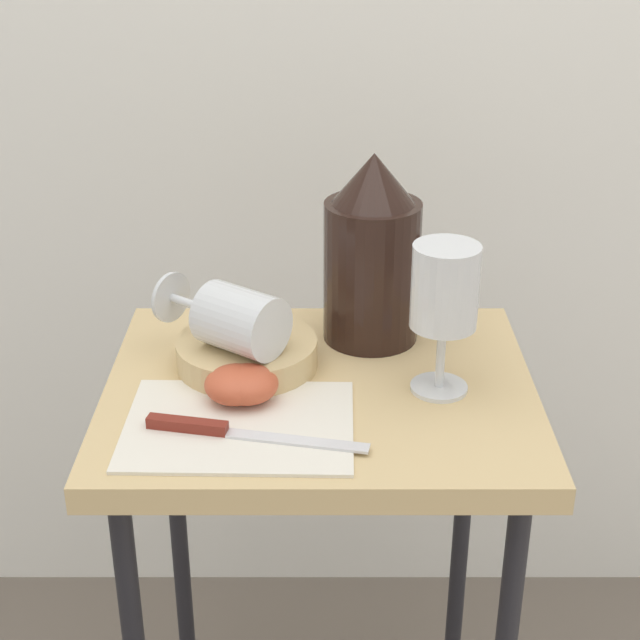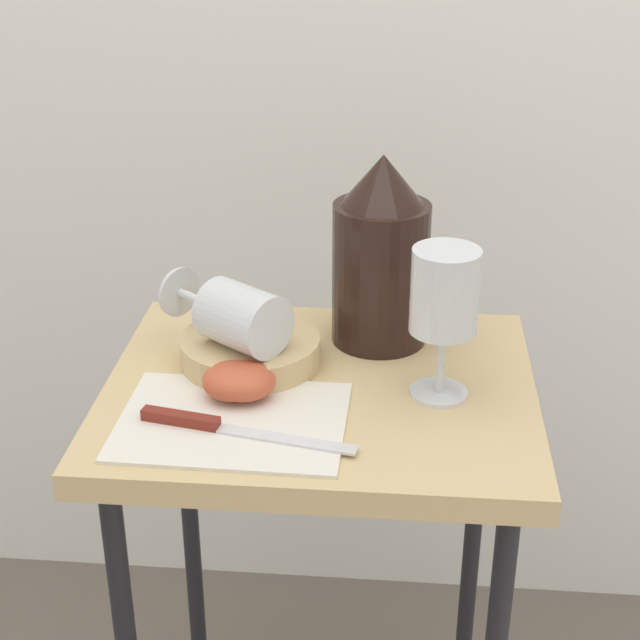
{
  "view_description": "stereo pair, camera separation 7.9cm",
  "coord_description": "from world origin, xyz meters",
  "px_view_note": "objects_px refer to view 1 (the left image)",
  "views": [
    {
      "loc": [
        0.0,
        -0.95,
        1.23
      ],
      "look_at": [
        0.0,
        0.0,
        0.77
      ],
      "focal_mm": 54.55,
      "sensor_mm": 36.0,
      "label": 1
    },
    {
      "loc": [
        0.08,
        -0.95,
        1.23
      ],
      "look_at": [
        0.0,
        0.0,
        0.77
      ],
      "focal_mm": 54.55,
      "sensor_mm": 36.0,
      "label": 2
    }
  ],
  "objects_px": {
    "pitcher": "(373,266)",
    "basket_tray": "(247,353)",
    "knife": "(223,430)",
    "table": "(320,449)",
    "apple_half_right": "(247,384)",
    "apple_half_left": "(235,384)",
    "wine_glass_tipped_near": "(238,319)",
    "wine_glass_upright": "(444,295)"
  },
  "relations": [
    {
      "from": "knife",
      "to": "pitcher",
      "type": "bearing_deg",
      "value": 54.77
    },
    {
      "from": "pitcher",
      "to": "apple_half_right",
      "type": "bearing_deg",
      "value": -131.6
    },
    {
      "from": "apple_half_left",
      "to": "pitcher",
      "type": "bearing_deg",
      "value": 46.04
    },
    {
      "from": "apple_half_left",
      "to": "apple_half_right",
      "type": "height_order",
      "value": "same"
    },
    {
      "from": "pitcher",
      "to": "knife",
      "type": "xyz_separation_m",
      "value": [
        -0.16,
        -0.23,
        -0.09
      ]
    },
    {
      "from": "table",
      "to": "pitcher",
      "type": "xyz_separation_m",
      "value": [
        0.06,
        0.12,
        0.18
      ]
    },
    {
      "from": "basket_tray",
      "to": "knife",
      "type": "bearing_deg",
      "value": -95.48
    },
    {
      "from": "wine_glass_tipped_near",
      "to": "apple_half_left",
      "type": "relative_size",
      "value": 2.42
    },
    {
      "from": "apple_half_right",
      "to": "apple_half_left",
      "type": "bearing_deg",
      "value": -177.42
    },
    {
      "from": "apple_half_left",
      "to": "apple_half_right",
      "type": "distance_m",
      "value": 0.01
    },
    {
      "from": "table",
      "to": "apple_half_right",
      "type": "distance_m",
      "value": 0.14
    },
    {
      "from": "table",
      "to": "knife",
      "type": "xyz_separation_m",
      "value": [
        -0.1,
        -0.11,
        0.1
      ]
    },
    {
      "from": "pitcher",
      "to": "knife",
      "type": "bearing_deg",
      "value": -125.23
    },
    {
      "from": "basket_tray",
      "to": "apple_half_right",
      "type": "bearing_deg",
      "value": -85.65
    },
    {
      "from": "pitcher",
      "to": "apple_half_left",
      "type": "relative_size",
      "value": 3.45
    },
    {
      "from": "table",
      "to": "basket_tray",
      "type": "xyz_separation_m",
      "value": [
        -0.08,
        0.04,
        0.1
      ]
    },
    {
      "from": "basket_tray",
      "to": "knife",
      "type": "xyz_separation_m",
      "value": [
        -0.01,
        -0.15,
        -0.01
      ]
    },
    {
      "from": "basket_tray",
      "to": "apple_half_left",
      "type": "distance_m",
      "value": 0.08
    },
    {
      "from": "wine_glass_tipped_near",
      "to": "apple_half_right",
      "type": "relative_size",
      "value": 2.42
    },
    {
      "from": "pitcher",
      "to": "basket_tray",
      "type": "bearing_deg",
      "value": -151.82
    },
    {
      "from": "wine_glass_upright",
      "to": "knife",
      "type": "height_order",
      "value": "wine_glass_upright"
    },
    {
      "from": "table",
      "to": "apple_half_right",
      "type": "height_order",
      "value": "apple_half_right"
    },
    {
      "from": "pitcher",
      "to": "apple_half_left",
      "type": "bearing_deg",
      "value": -133.96
    },
    {
      "from": "wine_glass_tipped_near",
      "to": "knife",
      "type": "xyz_separation_m",
      "value": [
        -0.01,
        -0.13,
        -0.06
      ]
    },
    {
      "from": "table",
      "to": "wine_glass_tipped_near",
      "type": "relative_size",
      "value": 4.25
    },
    {
      "from": "apple_half_right",
      "to": "wine_glass_upright",
      "type": "bearing_deg",
      "value": 7.58
    },
    {
      "from": "apple_half_right",
      "to": "pitcher",
      "type": "bearing_deg",
      "value": 48.4
    },
    {
      "from": "pitcher",
      "to": "apple_half_right",
      "type": "height_order",
      "value": "pitcher"
    },
    {
      "from": "table",
      "to": "apple_half_left",
      "type": "bearing_deg",
      "value": -155.95
    },
    {
      "from": "basket_tray",
      "to": "apple_half_right",
      "type": "height_order",
      "value": "apple_half_right"
    },
    {
      "from": "basket_tray",
      "to": "knife",
      "type": "distance_m",
      "value": 0.15
    },
    {
      "from": "table",
      "to": "wine_glass_upright",
      "type": "bearing_deg",
      "value": -5.2
    },
    {
      "from": "table",
      "to": "pitcher",
      "type": "bearing_deg",
      "value": 62.16
    },
    {
      "from": "apple_half_right",
      "to": "knife",
      "type": "xyz_separation_m",
      "value": [
        -0.02,
        -0.07,
        -0.01
      ]
    },
    {
      "from": "basket_tray",
      "to": "pitcher",
      "type": "height_order",
      "value": "pitcher"
    },
    {
      "from": "apple_half_right",
      "to": "knife",
      "type": "bearing_deg",
      "value": -106.33
    },
    {
      "from": "wine_glass_upright",
      "to": "knife",
      "type": "distance_m",
      "value": 0.27
    },
    {
      "from": "apple_half_left",
      "to": "knife",
      "type": "bearing_deg",
      "value": -96.36
    },
    {
      "from": "table",
      "to": "wine_glass_tipped_near",
      "type": "distance_m",
      "value": 0.18
    },
    {
      "from": "table",
      "to": "apple_half_left",
      "type": "xyz_separation_m",
      "value": [
        -0.09,
        -0.04,
        0.11
      ]
    },
    {
      "from": "wine_glass_tipped_near",
      "to": "table",
      "type": "bearing_deg",
      "value": -11.29
    },
    {
      "from": "table",
      "to": "wine_glass_upright",
      "type": "distance_m",
      "value": 0.24
    }
  ]
}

